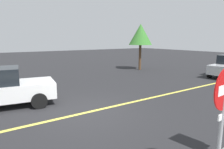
# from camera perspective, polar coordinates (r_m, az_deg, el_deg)

# --- Properties ---
(ground_plane) EXTENTS (80.00, 80.00, 0.00)m
(ground_plane) POSITION_cam_1_polar(r_m,az_deg,el_deg) (7.86, -7.48, -10.87)
(ground_plane) COLOR #262628
(lane_marking_centre) EXTENTS (28.00, 0.16, 0.01)m
(lane_marking_centre) POSITION_cam_1_polar(r_m,az_deg,el_deg) (9.49, 9.07, -7.13)
(lane_marking_centre) COLOR #E0D14C
(stop_sign) EXTENTS (0.76, 0.07, 2.34)m
(stop_sign) POSITION_cam_1_polar(r_m,az_deg,el_deg) (4.05, 29.31, -8.67)
(stop_sign) COLOR gray
(stop_sign) RESTS_ON ground_plane
(tree_left_verge) EXTENTS (2.09, 2.09, 4.14)m
(tree_left_verge) POSITION_cam_1_polar(r_m,az_deg,el_deg) (18.35, 8.21, 11.27)
(tree_left_verge) COLOR #513823
(tree_left_verge) RESTS_ON ground_plane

